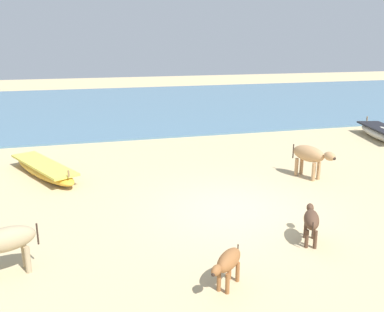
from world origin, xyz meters
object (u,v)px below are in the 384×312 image
(fishing_boat_2, at_px, (44,169))
(fishing_boat_3, at_px, (383,133))
(cow_second_adult_tan, at_px, (310,155))
(cow_adult_dun, at_px, (3,242))
(calf_far_dark, at_px, (311,220))
(calf_near_brown, at_px, (228,262))

(fishing_boat_2, distance_m, fishing_boat_3, 13.99)
(cow_second_adult_tan, bearing_deg, fishing_boat_2, -128.47)
(cow_adult_dun, distance_m, cow_second_adult_tan, 9.05)
(fishing_boat_2, xyz_separation_m, cow_second_adult_tan, (8.02, -2.47, 0.52))
(fishing_boat_3, xyz_separation_m, cow_adult_dun, (-14.22, -7.42, 0.40))
(fishing_boat_2, bearing_deg, cow_second_adult_tan, 46.85)
(fishing_boat_2, relative_size, calf_far_dark, 3.76)
(calf_far_dark, bearing_deg, calf_near_brown, 143.48)
(cow_second_adult_tan, bearing_deg, fishing_boat_3, 101.81)
(fishing_boat_2, distance_m, calf_near_brown, 8.23)
(cow_adult_dun, height_order, cow_second_adult_tan, cow_second_adult_tan)
(calf_far_dark, bearing_deg, cow_adult_dun, 114.49)
(calf_near_brown, bearing_deg, fishing_boat_2, -109.94)
(fishing_boat_2, height_order, calf_far_dark, calf_far_dark)
(calf_near_brown, height_order, calf_far_dark, calf_far_dark)
(fishing_boat_3, height_order, cow_second_adult_tan, cow_second_adult_tan)
(cow_adult_dun, relative_size, cow_second_adult_tan, 0.92)
(calf_far_dark, xyz_separation_m, cow_second_adult_tan, (2.25, 3.87, 0.23))
(fishing_boat_3, height_order, calf_near_brown, fishing_boat_3)
(fishing_boat_3, relative_size, cow_second_adult_tan, 2.42)
(fishing_boat_3, height_order, cow_adult_dun, cow_adult_dun)
(fishing_boat_3, xyz_separation_m, cow_second_adult_tan, (-5.90, -3.86, 0.46))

